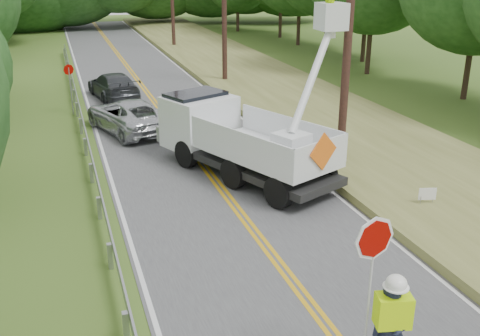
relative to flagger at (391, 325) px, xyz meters
name	(u,v)px	position (x,y,z in m)	size (l,w,h in m)	color
ground	(330,331)	(-0.33, 1.59, -1.20)	(140.00, 140.00, 0.00)	#3F5820
road	(182,138)	(-0.33, 15.59, -1.19)	(7.20, 96.00, 0.03)	#454648
guardrail	(84,129)	(-4.35, 16.50, -0.64)	(0.18, 48.00, 0.77)	#94969C
utility_poles	(267,4)	(4.67, 18.60, 4.07)	(1.60, 43.30, 10.00)	black
tall_grass_verge	(329,120)	(6.77, 15.59, -1.05)	(7.00, 96.00, 0.30)	brown
flagger	(391,325)	(0.00, 0.00, 0.00)	(1.25, 0.65, 3.32)	#191E33
bucket_truck	(233,127)	(0.69, 11.41, 0.40)	(6.12, 7.65, 7.09)	black
suv_silver	(128,115)	(-2.35, 17.36, -0.46)	(2.39, 5.18, 1.44)	#B9BCC0
suv_darkgrey	(113,86)	(-2.30, 23.79, -0.47)	(1.98, 4.86, 1.41)	#36393D
stop_sign_permanent	(70,81)	(-4.62, 21.07, 0.47)	(0.50, 0.24, 2.51)	#94969C
yard_sign	(427,195)	(5.14, 5.91, -0.63)	(0.53, 0.17, 0.79)	white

